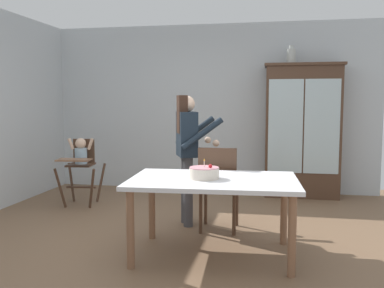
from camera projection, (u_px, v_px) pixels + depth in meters
The scene contains 9 objects.
ground_plane at pixel (175, 239), 4.51m from camera, with size 6.24×6.24×0.00m, color brown.
wall_back at pixel (211, 108), 6.95m from camera, with size 5.32×0.06×2.70m, color silver.
china_cabinet at pixel (302, 131), 6.45m from camera, with size 1.16×0.48×2.03m.
ceramic_vase at pixel (291, 56), 6.38m from camera, with size 0.13×0.13×0.27m.
high_chair_with_toddler at pixel (81, 159), 5.96m from camera, with size 0.64×0.73×0.95m.
adult_person at pixel (187, 144), 4.96m from camera, with size 0.63×0.62×1.53m.
dining_table at pixel (213, 188), 3.97m from camera, with size 1.61×1.09×0.74m.
birthday_cake at pixel (204, 173), 3.96m from camera, with size 0.28×0.28×0.19m.
dining_chair_far_side at pixel (218, 183), 4.70m from camera, with size 0.44×0.44×0.96m.
Camera 1 is at (1.00, -4.28, 1.46)m, focal length 39.65 mm.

